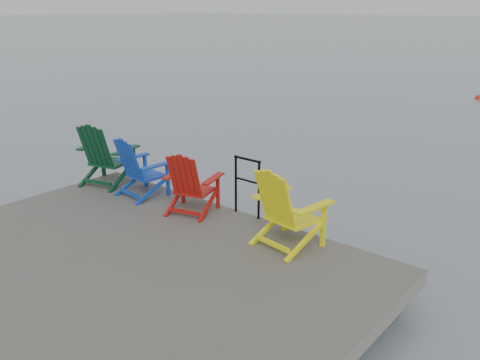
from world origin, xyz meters
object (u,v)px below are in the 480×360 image
Objects in this scene: handrail at (247,181)px; chair_green at (104,154)px; chair_yellow at (286,207)px; chair_blue at (139,167)px; chair_red at (190,182)px; buoy_b at (479,99)px.

chair_green is at bearing -170.09° from handrail.
chair_yellow is (3.85, -0.00, -0.01)m from chair_green.
chair_green is 3.85m from chair_yellow.
chair_blue is 2.92m from chair_yellow.
chair_yellow is at bearing 4.67° from chair_blue.
handrail is 0.93× the size of chair_red.
chair_red is 3.02× the size of buoy_b.
chair_yellow is 16.66m from buoy_b.
chair_green reaches higher than buoy_b.
chair_green is 1.11× the size of chair_blue.
chair_yellow is (2.92, -0.01, 0.04)m from chair_blue.
chair_green is 1.02× the size of chair_yellow.
chair_blue is 16.54m from buoy_b.
chair_blue is 1.03× the size of chair_red.
buoy_b is at bearing 73.73° from chair_red.
chair_green is 2.09m from chair_red.
chair_yellow is (1.04, -0.49, 0.00)m from handrail.
chair_yellow reaches higher than handrail.
handrail is at bearing 15.95° from chair_red.
chair_blue is 3.12× the size of buoy_b.
handrail is 0.81× the size of chair_green.
chair_red is at bearing -88.87° from buoy_b.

